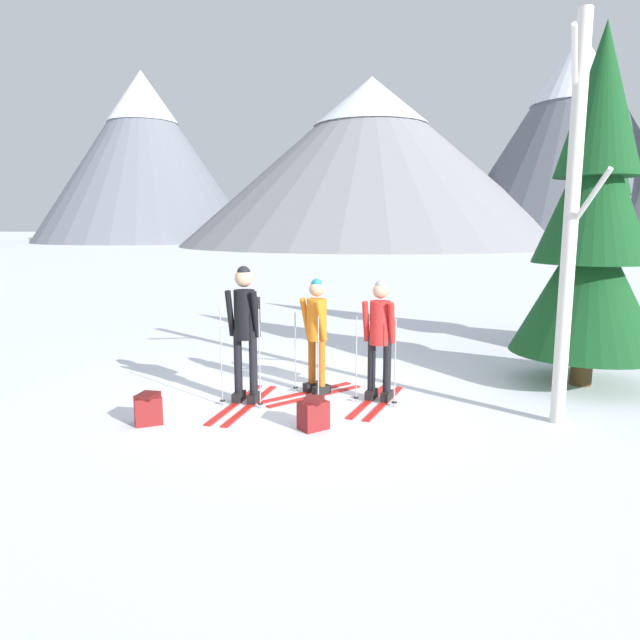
{
  "coord_description": "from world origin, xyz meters",
  "views": [
    {
      "loc": [
        1.67,
        -7.54,
        2.38
      ],
      "look_at": [
        0.05,
        0.37,
        1.05
      ],
      "focal_mm": 32.09,
      "sensor_mm": 36.0,
      "label": 1
    }
  ],
  "objects_px": {
    "backpack_on_snow_front": "(148,409)",
    "backpack_on_snow_beside": "(313,414)",
    "pine_tree_near": "(592,226)",
    "pine_tree_mid": "(595,231)",
    "skier_in_orange": "(316,332)",
    "birch_tree_tall": "(571,223)",
    "skier_in_black": "(245,326)",
    "skier_in_red": "(380,334)"
  },
  "relations": [
    {
      "from": "pine_tree_mid",
      "to": "backpack_on_snow_beside",
      "type": "xyz_separation_m",
      "value": [
        -4.32,
        -5.5,
        -2.1
      ]
    },
    {
      "from": "backpack_on_snow_front",
      "to": "birch_tree_tall",
      "type": "bearing_deg",
      "value": 12.09
    },
    {
      "from": "backpack_on_snow_front",
      "to": "skier_in_black",
      "type": "bearing_deg",
      "value": 49.79
    },
    {
      "from": "pine_tree_mid",
      "to": "birch_tree_tall",
      "type": "bearing_deg",
      "value": -107.0
    },
    {
      "from": "birch_tree_tall",
      "to": "skier_in_orange",
      "type": "bearing_deg",
      "value": 169.32
    },
    {
      "from": "pine_tree_mid",
      "to": "birch_tree_tall",
      "type": "distance_m",
      "value": 4.9
    },
    {
      "from": "skier_in_black",
      "to": "backpack_on_snow_beside",
      "type": "height_order",
      "value": "skier_in_black"
    },
    {
      "from": "backpack_on_snow_front",
      "to": "backpack_on_snow_beside",
      "type": "height_order",
      "value": "same"
    },
    {
      "from": "birch_tree_tall",
      "to": "backpack_on_snow_beside",
      "type": "distance_m",
      "value": 3.74
    },
    {
      "from": "pine_tree_mid",
      "to": "backpack_on_snow_front",
      "type": "xyz_separation_m",
      "value": [
        -6.32,
        -5.73,
        -2.1
      ]
    },
    {
      "from": "backpack_on_snow_front",
      "to": "pine_tree_near",
      "type": "bearing_deg",
      "value": 27.69
    },
    {
      "from": "pine_tree_near",
      "to": "backpack_on_snow_beside",
      "type": "height_order",
      "value": "pine_tree_near"
    },
    {
      "from": "birch_tree_tall",
      "to": "backpack_on_snow_beside",
      "type": "height_order",
      "value": "birch_tree_tall"
    },
    {
      "from": "skier_in_black",
      "to": "backpack_on_snow_beside",
      "type": "bearing_deg",
      "value": -36.61
    },
    {
      "from": "backpack_on_snow_front",
      "to": "backpack_on_snow_beside",
      "type": "xyz_separation_m",
      "value": [
        2.0,
        0.23,
        0.0
      ]
    },
    {
      "from": "pine_tree_near",
      "to": "pine_tree_mid",
      "type": "distance_m",
      "value": 2.91
    },
    {
      "from": "skier_in_black",
      "to": "pine_tree_mid",
      "type": "relative_size",
      "value": 0.37
    },
    {
      "from": "backpack_on_snow_front",
      "to": "pine_tree_mid",
      "type": "bearing_deg",
      "value": 42.23
    },
    {
      "from": "backpack_on_snow_beside",
      "to": "skier_in_red",
      "type": "bearing_deg",
      "value": 63.1
    },
    {
      "from": "skier_in_black",
      "to": "pine_tree_near",
      "type": "bearing_deg",
      "value": 21.77
    },
    {
      "from": "skier_in_red",
      "to": "birch_tree_tall",
      "type": "xyz_separation_m",
      "value": [
        2.23,
        -0.47,
        1.48
      ]
    },
    {
      "from": "skier_in_black",
      "to": "backpack_on_snow_beside",
      "type": "relative_size",
      "value": 4.7
    },
    {
      "from": "pine_tree_near",
      "to": "pine_tree_mid",
      "type": "relative_size",
      "value": 1.04
    },
    {
      "from": "skier_in_orange",
      "to": "backpack_on_snow_beside",
      "type": "height_order",
      "value": "skier_in_orange"
    },
    {
      "from": "skier_in_orange",
      "to": "pine_tree_near",
      "type": "relative_size",
      "value": 0.32
    },
    {
      "from": "skier_in_orange",
      "to": "backpack_on_snow_beside",
      "type": "bearing_deg",
      "value": -79.35
    },
    {
      "from": "skier_in_orange",
      "to": "backpack_on_snow_front",
      "type": "bearing_deg",
      "value": -136.65
    },
    {
      "from": "pine_tree_near",
      "to": "backpack_on_snow_beside",
      "type": "relative_size",
      "value": 13.09
    },
    {
      "from": "skier_in_red",
      "to": "birch_tree_tall",
      "type": "distance_m",
      "value": 2.72
    },
    {
      "from": "skier_in_red",
      "to": "pine_tree_near",
      "type": "distance_m",
      "value": 3.55
    },
    {
      "from": "skier_in_black",
      "to": "backpack_on_snow_beside",
      "type": "distance_m",
      "value": 1.64
    },
    {
      "from": "skier_in_black",
      "to": "birch_tree_tall",
      "type": "distance_m",
      "value": 4.22
    },
    {
      "from": "skier_in_black",
      "to": "skier_in_orange",
      "type": "distance_m",
      "value": 1.04
    },
    {
      "from": "skier_in_red",
      "to": "birch_tree_tall",
      "type": "height_order",
      "value": "birch_tree_tall"
    },
    {
      "from": "skier_in_red",
      "to": "pine_tree_near",
      "type": "xyz_separation_m",
      "value": [
        2.92,
        1.41,
        1.44
      ]
    },
    {
      "from": "skier_in_black",
      "to": "pine_tree_near",
      "type": "distance_m",
      "value": 5.21
    },
    {
      "from": "skier_in_orange",
      "to": "birch_tree_tall",
      "type": "bearing_deg",
      "value": -10.68
    },
    {
      "from": "pine_tree_mid",
      "to": "backpack_on_snow_beside",
      "type": "height_order",
      "value": "pine_tree_mid"
    },
    {
      "from": "skier_in_red",
      "to": "backpack_on_snow_front",
      "type": "height_order",
      "value": "skier_in_red"
    },
    {
      "from": "birch_tree_tall",
      "to": "backpack_on_snow_front",
      "type": "relative_size",
      "value": 11.88
    },
    {
      "from": "pine_tree_near",
      "to": "backpack_on_snow_beside",
      "type": "distance_m",
      "value": 4.98
    },
    {
      "from": "birch_tree_tall",
      "to": "pine_tree_mid",
      "type": "bearing_deg",
      "value": 73.0
    }
  ]
}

